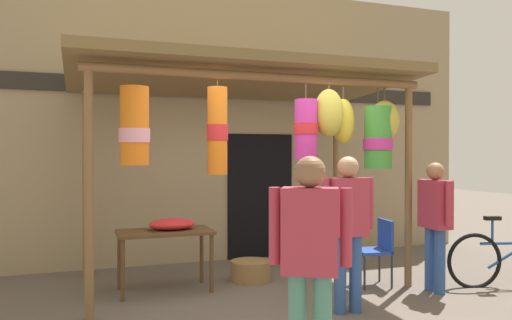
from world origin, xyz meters
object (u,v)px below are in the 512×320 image
wicker_basket_by_table (251,271)px  shopper_by_bananas (310,251)px  passerby_at_right (435,216)px  flower_heap_on_table (173,224)px  vendor_in_orange (348,221)px  folding_chair (378,246)px  display_table (165,238)px

wicker_basket_by_table → shopper_by_bananas: size_ratio=0.32×
passerby_at_right → flower_heap_on_table: bearing=158.7°
wicker_basket_by_table → vendor_in_orange: (0.53, -1.60, 0.84)m
folding_chair → shopper_by_bananas: bearing=-132.5°
folding_chair → flower_heap_on_table: bearing=165.1°
wicker_basket_by_table → passerby_at_right: 2.44m
wicker_basket_by_table → passerby_at_right: passerby_at_right is taller
display_table → folding_chair: (2.61, -0.65, -0.15)m
vendor_in_orange → folding_chair: bearing=42.1°
flower_heap_on_table → folding_chair: bearing=-14.9°
wicker_basket_by_table → display_table: bearing=-174.2°
display_table → passerby_at_right: (3.09, -1.14, 0.27)m
passerby_at_right → vendor_in_orange: bearing=-166.4°
display_table → vendor_in_orange: size_ratio=0.69×
wicker_basket_by_table → passerby_at_right: bearing=-33.1°
display_table → shopper_by_bananas: shopper_by_bananas is taller
display_table → vendor_in_orange: (1.68, -1.48, 0.33)m
flower_heap_on_table → shopper_by_bananas: (0.45, -2.90, 0.17)m
wicker_basket_by_table → shopper_by_bananas: shopper_by_bananas is taller
folding_chair → wicker_basket_by_table: (-1.46, 0.77, -0.37)m
passerby_at_right → folding_chair: bearing=133.9°
wicker_basket_by_table → shopper_by_bananas: bearing=-101.2°
folding_chair → shopper_by_bananas: shopper_by_bananas is taller
flower_heap_on_table → folding_chair: size_ratio=0.67×
flower_heap_on_table → vendor_in_orange: bearing=-43.6°
folding_chair → wicker_basket_by_table: 1.69m
wicker_basket_by_table → vendor_in_orange: bearing=-71.6°
display_table → shopper_by_bananas: 2.96m
flower_heap_on_table → wicker_basket_by_table: bearing=5.4°
vendor_in_orange → shopper_by_bananas: (-1.12, -1.40, 0.01)m
folding_chair → wicker_basket_by_table: size_ratio=1.58×
shopper_by_bananas → passerby_at_right: 3.07m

